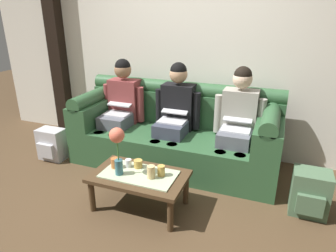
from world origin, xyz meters
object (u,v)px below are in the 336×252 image
at_px(person_right, 238,119).
at_px(cup_far_center, 151,172).
at_px(cup_far_left, 138,164).
at_px(person_middle, 175,112).
at_px(cup_near_left, 128,163).
at_px(cup_near_right, 161,171).
at_px(cup_far_right, 115,163).
at_px(couch, 175,134).
at_px(flower_vase, 117,143).
at_px(backpack_right, 310,193).
at_px(coffee_table, 139,179).
at_px(backpack_left, 52,144).
at_px(person_left, 121,105).

relative_size(person_right, cup_far_center, 10.24).
xyz_separation_m(cup_far_center, cup_far_left, (-0.19, 0.13, -0.02)).
relative_size(person_middle, cup_near_left, 15.80).
relative_size(cup_near_right, cup_far_right, 1.01).
relative_size(couch, cup_far_left, 29.27).
relative_size(person_middle, flower_vase, 2.67).
distance_m(person_middle, cup_far_center, 1.05).
bearing_deg(cup_far_left, cup_near_left, -165.73).
bearing_deg(couch, backpack_right, -19.03).
bearing_deg(cup_near_right, cup_far_left, 166.38).
distance_m(person_middle, cup_far_right, 1.03).
relative_size(coffee_table, flower_vase, 1.93).
relative_size(cup_far_left, cup_far_right, 0.83).
relative_size(coffee_table, cup_far_right, 8.89).
relative_size(cup_near_left, cup_far_left, 0.94).
height_order(person_middle, cup_near_left, person_middle).
bearing_deg(cup_far_left, coffee_table, -60.23).
height_order(coffee_table, backpack_left, backpack_left).
height_order(person_right, coffee_table, person_right).
height_order(flower_vase, cup_near_left, flower_vase).
bearing_deg(cup_far_right, backpack_right, 14.50).
bearing_deg(cup_near_left, person_middle, 80.47).
xyz_separation_m(person_right, cup_far_center, (-0.59, -1.02, -0.24)).
relative_size(flower_vase, cup_far_center, 3.83).
height_order(person_right, backpack_right, person_right).
height_order(couch, cup_near_right, couch).
bearing_deg(backpack_left, cup_near_right, -15.55).
bearing_deg(person_left, cup_far_right, -64.36).
bearing_deg(couch, person_right, -0.35).
height_order(cup_near_right, backpack_right, cup_near_right).
bearing_deg(cup_far_right, cup_far_center, -7.02).
xyz_separation_m(coffee_table, cup_far_left, (-0.06, 0.10, 0.09)).
distance_m(person_middle, flower_vase, 1.07).
bearing_deg(cup_far_right, couch, 74.80).
height_order(cup_far_left, backpack_right, cup_far_left).
distance_m(person_right, cup_far_center, 1.20).
distance_m(coffee_table, cup_near_right, 0.23).
relative_size(coffee_table, cup_far_left, 10.67).
bearing_deg(cup_far_left, flower_vase, -120.70).
distance_m(couch, person_middle, 0.29).
distance_m(person_left, cup_far_center, 1.35).
bearing_deg(coffee_table, person_middle, 90.00).
height_order(person_left, cup_near_right, person_left).
bearing_deg(cup_far_right, backpack_left, 158.10).
bearing_deg(person_right, backpack_right, -33.65).
xyz_separation_m(cup_near_left, backpack_right, (1.65, 0.39, -0.19)).
bearing_deg(couch, cup_near_right, -77.83).
height_order(couch, backpack_right, couch).
bearing_deg(cup_far_left, person_right, 48.26).
bearing_deg(coffee_table, backpack_right, 17.63).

